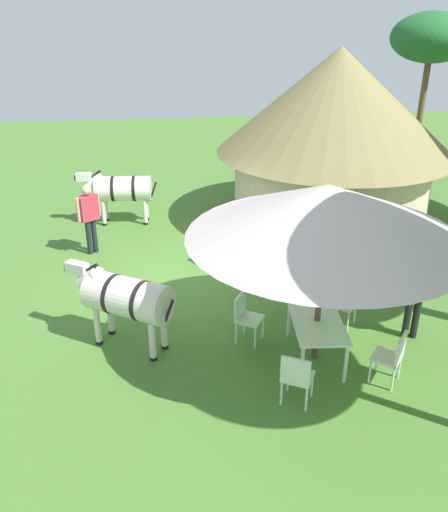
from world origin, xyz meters
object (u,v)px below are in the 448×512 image
(patio_chair_east_end, at_px, (345,299))
(striped_lounge_chair, at_px, (213,250))
(guest_beside_umbrella, at_px, (417,287))
(patio_dining_table, at_px, (317,324))
(zebra_by_umbrella, at_px, (125,297))
(thatched_hut, at_px, (334,132))
(acacia_tree_right_background, at_px, (432,39))
(zebra_nearest_camera, at_px, (121,189))
(patio_chair_near_lawn, at_px, (393,355))
(standing_watcher, at_px, (89,213))
(patio_chair_near_hut, at_px, (297,376))
(shade_umbrella, at_px, (327,211))
(patio_chair_west_end, at_px, (245,315))

(patio_chair_east_end, xyz_separation_m, striped_lounge_chair, (-3.01, -2.13, -0.27))
(guest_beside_umbrella, distance_m, striped_lounge_chair, 4.86)
(patio_dining_table, xyz_separation_m, zebra_by_umbrella, (-0.75, -3.15, 0.31))
(thatched_hut, distance_m, acacia_tree_right_background, 5.55)
(zebra_nearest_camera, bearing_deg, patio_chair_near_lawn, -144.79)
(thatched_hut, height_order, guest_beside_umbrella, thatched_hut)
(striped_lounge_chair, bearing_deg, zebra_nearest_camera, 2.84)
(patio_dining_table, xyz_separation_m, standing_watcher, (-4.78, -4.15, 0.37))
(patio_chair_near_lawn, bearing_deg, patio_chair_east_end, 44.33)
(patio_chair_near_hut, distance_m, striped_lounge_chair, 5.16)
(striped_lounge_chair, relative_size, zebra_by_umbrella, 0.51)
(shade_umbrella, distance_m, zebra_by_umbrella, 3.65)
(patio_dining_table, distance_m, patio_chair_near_hut, 1.29)
(patio_chair_near_hut, xyz_separation_m, zebra_by_umbrella, (-1.87, -2.53, 0.45))
(patio_chair_near_lawn, distance_m, guest_beside_umbrella, 1.56)
(patio_chair_near_hut, relative_size, striped_lounge_chair, 0.94)
(patio_chair_west_end, distance_m, zebra_by_umbrella, 2.11)
(patio_chair_near_lawn, relative_size, guest_beside_umbrella, 0.53)
(guest_beside_umbrella, relative_size, standing_watcher, 1.00)
(patio_chair_near_hut, relative_size, patio_chair_near_lawn, 1.00)
(patio_chair_near_hut, distance_m, zebra_nearest_camera, 8.33)
(patio_chair_east_end, distance_m, patio_chair_near_lawn, 1.79)
(guest_beside_umbrella, distance_m, zebra_nearest_camera, 8.27)
(patio_chair_near_hut, xyz_separation_m, standing_watcher, (-5.90, -3.54, 0.50))
(thatched_hut, relative_size, patio_chair_west_end, 6.79)
(patio_chair_east_end, distance_m, zebra_by_umbrella, 4.00)
(standing_watcher, bearing_deg, acacia_tree_right_background, 167.63)
(patio_dining_table, distance_m, patio_chair_east_end, 1.29)
(guest_beside_umbrella, bearing_deg, patio_chair_near_hut, -137.39)
(shade_umbrella, bearing_deg, patio_chair_near_lawn, 51.23)
(patio_chair_near_hut, xyz_separation_m, guest_beside_umbrella, (-1.51, 2.48, 0.50))
(patio_chair_west_end, bearing_deg, patio_chair_near_hut, 46.29)
(standing_watcher, xyz_separation_m, zebra_nearest_camera, (-1.91, 0.65, -0.07))
(thatched_hut, bearing_deg, standing_watcher, -77.81)
(patio_chair_near_lawn, distance_m, standing_watcher, 7.60)
(thatched_hut, relative_size, striped_lounge_chair, 6.35)
(patio_chair_west_end, distance_m, guest_beside_umbrella, 3.01)
(shade_umbrella, bearing_deg, patio_chair_west_end, -121.37)
(acacia_tree_right_background, bearing_deg, thatched_hut, -49.85)
(standing_watcher, bearing_deg, striped_lounge_chair, 127.52)
(shade_umbrella, relative_size, standing_watcher, 2.53)
(patio_dining_table, distance_m, acacia_tree_right_background, 11.85)
(shade_umbrella, xyz_separation_m, striped_lounge_chair, (-3.99, -1.31, -2.40))
(patio_chair_east_end, bearing_deg, standing_watcher, 2.74)
(shade_umbrella, xyz_separation_m, patio_chair_near_hut, (1.12, -0.62, -2.13))
(striped_lounge_chair, xyz_separation_m, acacia_tree_right_background, (-5.46, 7.34, 4.22))
(guest_beside_umbrella, relative_size, striped_lounge_chair, 1.77)
(guest_beside_umbrella, bearing_deg, patio_dining_table, -156.91)
(standing_watcher, relative_size, acacia_tree_right_background, 0.32)
(acacia_tree_right_background, bearing_deg, patio_chair_east_end, -31.57)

